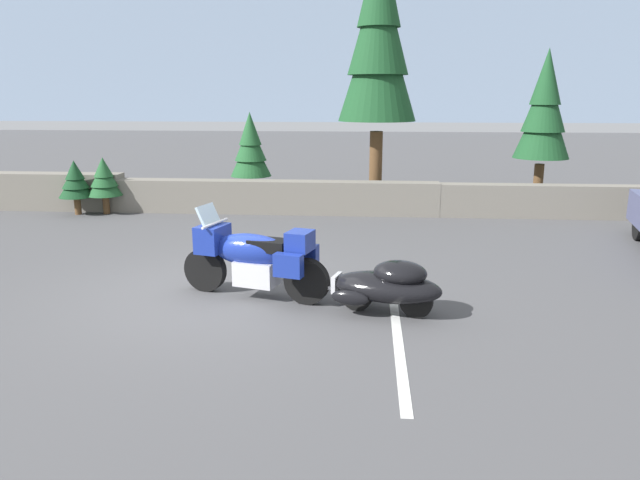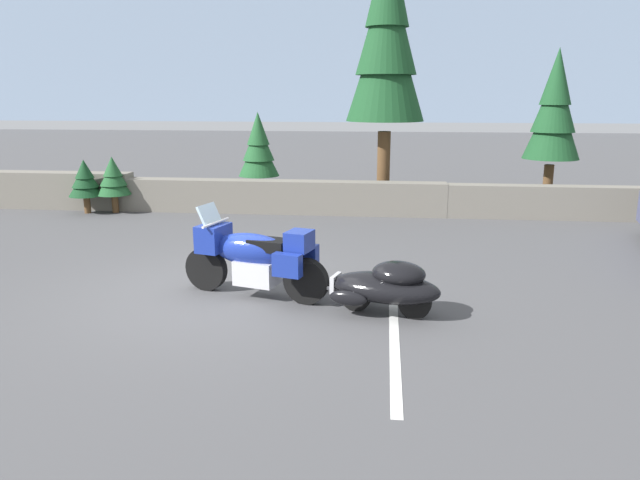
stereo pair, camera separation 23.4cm
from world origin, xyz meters
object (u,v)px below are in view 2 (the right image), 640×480
Objects in this scene: touring_motorcycle at (254,256)px; car_shaped_trailer at (386,285)px; pine_tree_far_right at (554,110)px; pine_tree_tall at (387,36)px; pine_tree_secondary at (258,148)px.

touring_motorcycle is 1.02× the size of car_shaped_trailer.
pine_tree_far_right reaches higher than car_shaped_trailer.
touring_motorcycle is 0.33× the size of pine_tree_tall.
pine_tree_tall reaches higher than pine_tree_secondary.
touring_motorcycle is 2.01m from car_shaped_trailer.
pine_tree_secondary is (-1.43, 7.26, 0.92)m from touring_motorcycle.
pine_tree_tall reaches higher than car_shaped_trailer.
touring_motorcycle is 9.81m from pine_tree_far_right.
pine_tree_far_right is at bearing 1.79° from pine_tree_tall.
pine_tree_tall is at bearing 1.89° from pine_tree_secondary.
pine_tree_far_right is at bearing 1.83° from pine_tree_secondary.
pine_tree_tall is 4.28m from pine_tree_secondary.
pine_tree_far_right is (4.11, 8.05, 2.11)m from car_shaped_trailer.
touring_motorcycle is 0.56× the size of pine_tree_far_right.
pine_tree_tall is at bearing 75.99° from touring_motorcycle.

